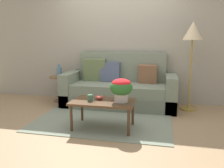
# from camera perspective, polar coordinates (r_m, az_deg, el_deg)

# --- Properties ---
(ground_plane) EXTENTS (14.00, 14.00, 0.00)m
(ground_plane) POSITION_cam_1_polar(r_m,az_deg,el_deg) (4.06, -1.57, -8.23)
(ground_plane) COLOR #997A56
(wall_back) EXTENTS (6.40, 0.12, 2.67)m
(wall_back) POSITION_cam_1_polar(r_m,az_deg,el_deg) (5.05, 1.83, 10.95)
(wall_back) COLOR gray
(wall_back) RESTS_ON ground
(area_rug) EXTENTS (2.23, 1.69, 0.01)m
(area_rug) POSITION_cam_1_polar(r_m,az_deg,el_deg) (3.98, -1.87, -8.56)
(area_rug) COLOR gray
(area_rug) RESTS_ON ground
(couch) EXTENTS (2.24, 0.85, 1.07)m
(couch) POSITION_cam_1_polar(r_m,az_deg,el_deg) (4.69, 1.78, -1.28)
(couch) COLOR #626B59
(couch) RESTS_ON ground
(coffee_table) EXTENTS (0.95, 0.56, 0.43)m
(coffee_table) POSITION_cam_1_polar(r_m,az_deg,el_deg) (3.47, -2.21, -4.88)
(coffee_table) COLOR #442D1B
(coffee_table) RESTS_ON ground
(side_table) EXTENTS (0.42, 0.42, 0.55)m
(side_table) POSITION_cam_1_polar(r_m,az_deg,el_deg) (5.11, -12.87, -0.03)
(side_table) COLOR brown
(side_table) RESTS_ON ground
(floor_lamp) EXTENTS (0.36, 0.36, 1.66)m
(floor_lamp) POSITION_cam_1_polar(r_m,az_deg,el_deg) (4.52, 19.35, 11.16)
(floor_lamp) COLOR olive
(floor_lamp) RESTS_ON ground
(potted_plant) EXTENTS (0.33, 0.33, 0.34)m
(potted_plant) POSITION_cam_1_polar(r_m,az_deg,el_deg) (3.35, 2.30, -0.90)
(potted_plant) COLOR #B7B2A8
(potted_plant) RESTS_ON coffee_table
(coffee_mug) EXTENTS (0.12, 0.08, 0.10)m
(coffee_mug) POSITION_cam_1_polar(r_m,az_deg,el_deg) (3.44, -5.40, -3.44)
(coffee_mug) COLOR #3D664C
(coffee_mug) RESTS_ON coffee_table
(snack_bowl) EXTENTS (0.12, 0.12, 0.06)m
(snack_bowl) POSITION_cam_1_polar(r_m,az_deg,el_deg) (3.51, -3.19, -3.31)
(snack_bowl) COLOR #B2382D
(snack_bowl) RESTS_ON coffee_table
(table_vase) EXTENTS (0.12, 0.12, 0.26)m
(table_vase) POSITION_cam_1_polar(r_m,az_deg,el_deg) (5.08, -12.96, 3.08)
(table_vase) COLOR slate
(table_vase) RESTS_ON side_table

